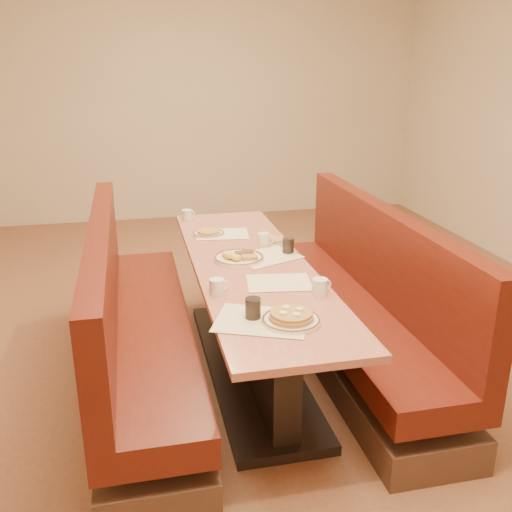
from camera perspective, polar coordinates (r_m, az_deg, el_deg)
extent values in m
plane|color=#9E6647|center=(3.84, -0.45, -11.40)|extent=(8.00, 8.00, 0.00)
cube|color=beige|center=(7.29, -7.35, 14.66)|extent=(6.00, 0.04, 2.80)
cube|color=black|center=(3.83, -0.45, -11.01)|extent=(0.55, 1.88, 0.06)
cube|color=black|center=(3.68, -0.46, -6.63)|extent=(0.15, 1.75, 0.71)
cube|color=tan|center=(3.53, -0.48, -1.14)|extent=(0.70, 2.50, 0.04)
cube|color=#4C3326|center=(3.73, -10.83, -11.03)|extent=(0.55, 2.50, 0.20)
cube|color=#5C180F|center=(3.60, -11.10, -7.31)|extent=(0.55, 2.50, 0.16)
cube|color=#5C180F|center=(3.46, -15.05, -1.91)|extent=(0.12, 2.50, 0.60)
cube|color=#4C3326|center=(3.97, 9.22, -8.93)|extent=(0.55, 2.50, 0.20)
cube|color=#5C180F|center=(3.86, 9.44, -5.39)|extent=(0.55, 2.50, 0.16)
cube|color=#5C180F|center=(3.80, 12.76, 0.19)|extent=(0.12, 2.50, 0.60)
cube|color=#FFF7C7|center=(2.78, 0.58, -6.46)|extent=(0.54, 0.48, 0.00)
cube|color=#FFF7C7|center=(3.23, 2.31, -2.66)|extent=(0.39, 0.32, 0.00)
cube|color=#FFF7C7|center=(4.13, -3.39, 2.22)|extent=(0.40, 0.32, 0.00)
cube|color=#FFF7C7|center=(3.64, 1.01, -0.07)|extent=(0.48, 0.43, 0.00)
cylinder|color=white|center=(2.77, 3.53, -6.47)|extent=(0.29, 0.29, 0.02)
torus|color=brown|center=(2.76, 3.54, -6.29)|extent=(0.28, 0.28, 0.01)
cylinder|color=#C48646|center=(2.76, 3.54, -6.10)|extent=(0.22, 0.22, 0.02)
cylinder|color=#C48646|center=(2.75, 3.55, -5.77)|extent=(0.20, 0.20, 0.02)
cylinder|color=#FAECA3|center=(2.77, 4.38, -5.32)|extent=(0.04, 0.04, 0.01)
cylinder|color=#FAECA3|center=(2.78, 3.05, -5.17)|extent=(0.04, 0.04, 0.01)
cylinder|color=#FAECA3|center=(2.72, 2.72, -5.71)|extent=(0.04, 0.04, 0.01)
cylinder|color=#FAECA3|center=(2.71, 4.07, -5.87)|extent=(0.04, 0.04, 0.01)
cylinder|color=white|center=(3.60, -1.73, -0.25)|extent=(0.32, 0.32, 0.02)
torus|color=brown|center=(3.59, -1.74, -0.10)|extent=(0.31, 0.31, 0.01)
ellipsoid|color=yellow|center=(3.56, -2.61, 0.07)|extent=(0.08, 0.08, 0.04)
ellipsoid|color=yellow|center=(3.52, -1.98, -0.16)|extent=(0.07, 0.07, 0.04)
ellipsoid|color=yellow|center=(3.60, -2.95, 0.23)|extent=(0.06, 0.06, 0.04)
cylinder|color=brown|center=(3.61, -1.15, 0.25)|extent=(0.12, 0.04, 0.03)
cylinder|color=brown|center=(3.64, -1.22, 0.42)|extent=(0.12, 0.04, 0.03)
cube|color=#B89339|center=(3.55, -0.64, -0.11)|extent=(0.10, 0.08, 0.02)
cylinder|color=white|center=(3.94, 2.10, 1.47)|extent=(0.19, 0.19, 0.01)
torus|color=brown|center=(3.94, 2.10, 1.57)|extent=(0.19, 0.19, 0.01)
cylinder|color=gold|center=(3.94, 2.10, 1.68)|extent=(0.13, 0.13, 0.01)
ellipsoid|color=yellow|center=(3.95, 1.72, 1.81)|extent=(0.04, 0.04, 0.02)
cylinder|color=white|center=(4.12, -4.77, 2.22)|extent=(0.23, 0.23, 0.02)
torus|color=brown|center=(4.12, -4.78, 2.34)|extent=(0.23, 0.23, 0.01)
cylinder|color=gold|center=(4.12, -4.78, 2.47)|extent=(0.16, 0.16, 0.02)
ellipsoid|color=yellow|center=(4.13, -5.21, 2.62)|extent=(0.05, 0.05, 0.02)
cylinder|color=white|center=(3.08, 6.40, -3.08)|extent=(0.08, 0.08, 0.09)
torus|color=white|center=(3.11, 7.05, -2.91)|extent=(0.06, 0.03, 0.06)
cylinder|color=black|center=(3.07, 6.43, -2.41)|extent=(0.07, 0.07, 0.01)
cylinder|color=white|center=(3.08, -3.94, -3.07)|extent=(0.08, 0.08, 0.09)
torus|color=white|center=(3.09, -3.20, -2.95)|extent=(0.06, 0.03, 0.06)
cylinder|color=black|center=(3.06, -3.96, -2.42)|extent=(0.07, 0.07, 0.01)
cylinder|color=white|center=(3.86, 0.75, 1.66)|extent=(0.08, 0.08, 0.09)
torus|color=white|center=(3.86, 1.40, 1.65)|extent=(0.06, 0.03, 0.06)
cylinder|color=black|center=(3.85, 0.75, 2.20)|extent=(0.07, 0.07, 0.01)
cylinder|color=white|center=(4.51, -6.92, 4.08)|extent=(0.08, 0.08, 0.08)
torus|color=white|center=(4.53, -6.45, 4.17)|extent=(0.06, 0.03, 0.06)
cylinder|color=black|center=(4.50, -6.94, 4.53)|extent=(0.07, 0.07, 0.01)
cylinder|color=black|center=(2.78, -0.31, -5.29)|extent=(0.07, 0.07, 0.11)
cylinder|color=silver|center=(2.78, -0.31, -5.27)|extent=(0.08, 0.08, 0.11)
cylinder|color=black|center=(3.71, 3.24, 1.03)|extent=(0.07, 0.07, 0.10)
cylinder|color=silver|center=(3.71, 3.24, 1.05)|extent=(0.08, 0.08, 0.10)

